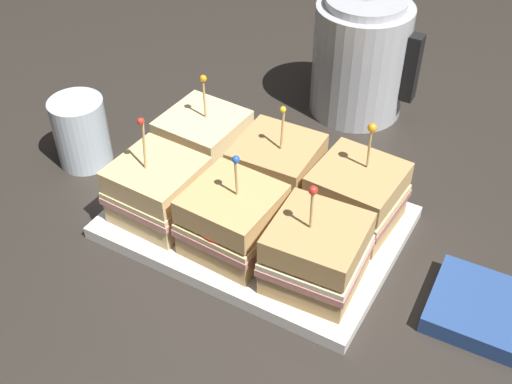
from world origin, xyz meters
name	(u,v)px	position (x,y,z in m)	size (l,w,h in m)	color
ground_plane	(256,227)	(0.00, 0.00, 0.00)	(6.00, 6.00, 0.00)	#2D2823
serving_platter	(256,222)	(0.00, 0.00, 0.01)	(0.38, 0.26, 0.02)	white
sandwich_front_left	(158,190)	(-0.12, -0.06, 0.06)	(0.11, 0.11, 0.16)	#DBB77A
sandwich_front_center	(233,220)	(0.00, -0.06, 0.06)	(0.11, 0.11, 0.14)	tan
sandwich_front_right	(316,254)	(0.12, -0.06, 0.06)	(0.12, 0.12, 0.15)	tan
sandwich_back_left	(204,143)	(-0.12, 0.06, 0.06)	(0.11, 0.12, 0.15)	beige
sandwich_back_center	(276,170)	(0.00, 0.06, 0.06)	(0.11, 0.11, 0.15)	tan
sandwich_back_right	(356,197)	(0.12, 0.06, 0.06)	(0.12, 0.12, 0.15)	tan
kettle_steel	(359,57)	(0.00, 0.34, 0.10)	(0.18, 0.15, 0.22)	#B7BABF
drinking_glass	(79,133)	(-0.30, 0.00, 0.05)	(0.08, 0.08, 0.11)	silver
napkin_stack	(479,310)	(0.30, 0.00, 0.01)	(0.12, 0.12, 0.02)	navy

